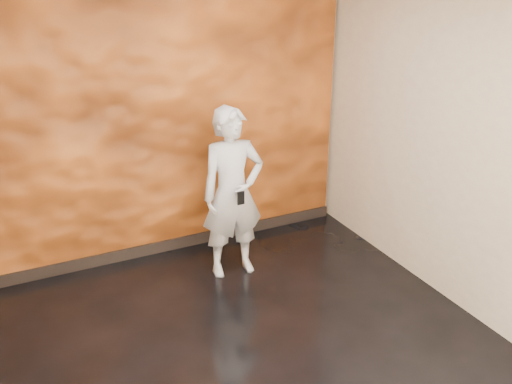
# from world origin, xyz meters

# --- Properties ---
(room) EXTENTS (4.02, 4.02, 2.81)m
(room) POSITION_xyz_m (0.00, 0.00, 1.40)
(room) COLOR black
(room) RESTS_ON ground
(feature_wall) EXTENTS (3.90, 0.06, 2.75)m
(feature_wall) POSITION_xyz_m (0.00, 1.96, 1.38)
(feature_wall) COLOR orange
(feature_wall) RESTS_ON ground
(baseboard) EXTENTS (3.90, 0.04, 0.12)m
(baseboard) POSITION_xyz_m (0.00, 1.92, 0.06)
(baseboard) COLOR black
(baseboard) RESTS_ON ground
(man) EXTENTS (0.63, 0.44, 1.67)m
(man) POSITION_xyz_m (0.44, 1.23, 0.83)
(man) COLOR #979BA4
(man) RESTS_ON ground
(phone) EXTENTS (0.07, 0.01, 0.13)m
(phone) POSITION_xyz_m (0.42, 1.00, 0.88)
(phone) COLOR black
(phone) RESTS_ON man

